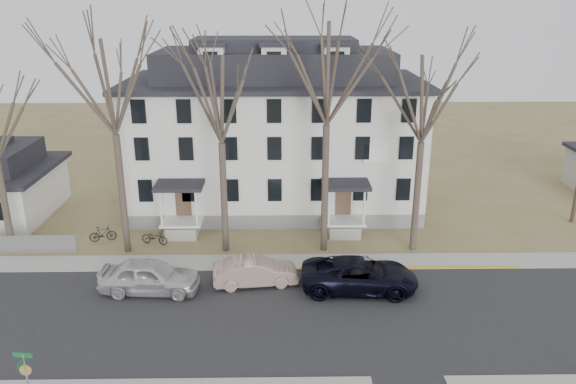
{
  "coord_description": "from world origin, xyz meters",
  "views": [
    {
      "loc": [
        -1.68,
        -21.56,
        14.8
      ],
      "look_at": [
        -1.2,
        9.0,
        4.05
      ],
      "focal_mm": 35.0,
      "sensor_mm": 36.0,
      "label": 1
    }
  ],
  "objects_px": {
    "bicycle_right": "(103,234)",
    "tree_mid_left": "(220,94)",
    "car_navy": "(359,276)",
    "car_silver": "(150,277)",
    "bicycle_left": "(155,238)",
    "tree_far_left": "(110,81)",
    "tree_center": "(328,66)",
    "tree_mid_right": "(425,93)",
    "boarding_house": "(275,133)",
    "street_sign": "(26,374)",
    "car_tan": "(256,272)"
  },
  "relations": [
    {
      "from": "bicycle_left",
      "to": "bicycle_right",
      "type": "height_order",
      "value": "bicycle_right"
    },
    {
      "from": "tree_far_left",
      "to": "bicycle_left",
      "type": "xyz_separation_m",
      "value": [
        1.47,
        0.89,
        -9.88
      ]
    },
    {
      "from": "bicycle_left",
      "to": "street_sign",
      "type": "relative_size",
      "value": 0.67
    },
    {
      "from": "tree_mid_right",
      "to": "car_silver",
      "type": "distance_m",
      "value": 18.08
    },
    {
      "from": "tree_far_left",
      "to": "car_tan",
      "type": "relative_size",
      "value": 3.02
    },
    {
      "from": "car_silver",
      "to": "tree_center",
      "type": "bearing_deg",
      "value": -58.27
    },
    {
      "from": "tree_far_left",
      "to": "tree_mid_left",
      "type": "relative_size",
      "value": 1.08
    },
    {
      "from": "boarding_house",
      "to": "tree_mid_right",
      "type": "relative_size",
      "value": 1.63
    },
    {
      "from": "tree_mid_right",
      "to": "tree_mid_left",
      "type": "bearing_deg",
      "value": 180.0
    },
    {
      "from": "tree_far_left",
      "to": "tree_center",
      "type": "distance_m",
      "value": 12.02
    },
    {
      "from": "car_silver",
      "to": "tree_mid_right",
      "type": "bearing_deg",
      "value": -67.7
    },
    {
      "from": "tree_mid_left",
      "to": "bicycle_left",
      "type": "xyz_separation_m",
      "value": [
        -4.53,
        0.89,
        -9.14
      ]
    },
    {
      "from": "tree_mid_left",
      "to": "tree_mid_right",
      "type": "distance_m",
      "value": 11.5
    },
    {
      "from": "tree_center",
      "to": "car_navy",
      "type": "height_order",
      "value": "tree_center"
    },
    {
      "from": "bicycle_right",
      "to": "tree_mid_left",
      "type": "bearing_deg",
      "value": -115.0
    },
    {
      "from": "car_silver",
      "to": "bicycle_left",
      "type": "bearing_deg",
      "value": 13.3
    },
    {
      "from": "bicycle_right",
      "to": "car_navy",
      "type": "bearing_deg",
      "value": -127.71
    },
    {
      "from": "bicycle_left",
      "to": "street_sign",
      "type": "xyz_separation_m",
      "value": [
        -1.46,
        -14.99,
        1.27
      ]
    },
    {
      "from": "car_navy",
      "to": "bicycle_left",
      "type": "xyz_separation_m",
      "value": [
        -12.03,
        5.93,
        -0.39
      ]
    },
    {
      "from": "car_navy",
      "to": "bicycle_left",
      "type": "relative_size",
      "value": 3.49
    },
    {
      "from": "bicycle_left",
      "to": "car_silver",
      "type": "bearing_deg",
      "value": -153.78
    },
    {
      "from": "tree_far_left",
      "to": "street_sign",
      "type": "xyz_separation_m",
      "value": [
        0.01,
        -14.09,
        -8.61
      ]
    },
    {
      "from": "tree_far_left",
      "to": "bicycle_left",
      "type": "relative_size",
      "value": 7.83
    },
    {
      "from": "tree_center",
      "to": "car_navy",
      "type": "relative_size",
      "value": 2.41
    },
    {
      "from": "car_navy",
      "to": "street_sign",
      "type": "height_order",
      "value": "street_sign"
    },
    {
      "from": "car_silver",
      "to": "bicycle_right",
      "type": "bearing_deg",
      "value": 37.73
    },
    {
      "from": "tree_mid_right",
      "to": "car_tan",
      "type": "xyz_separation_m",
      "value": [
        -9.51,
        -4.36,
        -8.85
      ]
    },
    {
      "from": "boarding_house",
      "to": "tree_far_left",
      "type": "bearing_deg",
      "value": -137.82
    },
    {
      "from": "boarding_house",
      "to": "bicycle_right",
      "type": "distance_m",
      "value": 13.73
    },
    {
      "from": "boarding_house",
      "to": "street_sign",
      "type": "relative_size",
      "value": 7.94
    },
    {
      "from": "tree_center",
      "to": "street_sign",
      "type": "relative_size",
      "value": 5.61
    },
    {
      "from": "tree_mid_left",
      "to": "tree_mid_right",
      "type": "height_order",
      "value": "same"
    },
    {
      "from": "tree_center",
      "to": "car_silver",
      "type": "relative_size",
      "value": 2.82
    },
    {
      "from": "car_navy",
      "to": "bicycle_left",
      "type": "bearing_deg",
      "value": 66.89
    },
    {
      "from": "tree_mid_right",
      "to": "bicycle_right",
      "type": "relative_size",
      "value": 7.63
    },
    {
      "from": "car_navy",
      "to": "tree_mid_left",
      "type": "bearing_deg",
      "value": 59.25
    },
    {
      "from": "car_silver",
      "to": "street_sign",
      "type": "xyz_separation_m",
      "value": [
        -2.48,
        -9.0,
        0.84
      ]
    },
    {
      "from": "car_silver",
      "to": "car_tan",
      "type": "height_order",
      "value": "car_silver"
    },
    {
      "from": "boarding_house",
      "to": "bicycle_left",
      "type": "relative_size",
      "value": 11.87
    },
    {
      "from": "bicycle_right",
      "to": "street_sign",
      "type": "relative_size",
      "value": 0.64
    },
    {
      "from": "tree_far_left",
      "to": "tree_center",
      "type": "xyz_separation_m",
      "value": [
        12.0,
        0.0,
        0.74
      ]
    },
    {
      "from": "car_navy",
      "to": "street_sign",
      "type": "xyz_separation_m",
      "value": [
        -13.48,
        -9.06,
        0.89
      ]
    },
    {
      "from": "boarding_house",
      "to": "bicycle_left",
      "type": "bearing_deg",
      "value": -136.05
    },
    {
      "from": "tree_mid_left",
      "to": "bicycle_right",
      "type": "height_order",
      "value": "tree_mid_left"
    },
    {
      "from": "tree_far_left",
      "to": "tree_mid_left",
      "type": "distance_m",
      "value": 6.05
    },
    {
      "from": "boarding_house",
      "to": "tree_far_left",
      "type": "distance_m",
      "value": 13.12
    },
    {
      "from": "tree_mid_left",
      "to": "car_silver",
      "type": "distance_m",
      "value": 10.68
    },
    {
      "from": "tree_center",
      "to": "tree_mid_right",
      "type": "xyz_separation_m",
      "value": [
        5.5,
        0.0,
        -1.48
      ]
    },
    {
      "from": "tree_mid_left",
      "to": "tree_mid_right",
      "type": "relative_size",
      "value": 1.0
    },
    {
      "from": "boarding_house",
      "to": "tree_mid_right",
      "type": "bearing_deg",
      "value": -43.81
    }
  ]
}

